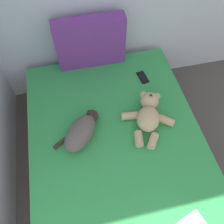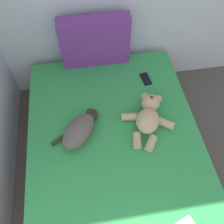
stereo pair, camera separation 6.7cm
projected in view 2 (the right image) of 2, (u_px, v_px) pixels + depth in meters
The scene contains 5 objects.
bed at pixel (116, 159), 2.01m from camera, with size 1.43×2.06×0.47m.
patterned_cushion at pixel (95, 42), 2.11m from camera, with size 0.63×0.13×0.49m.
cat at pixel (80, 129), 1.81m from camera, with size 0.41×0.39×0.15m.
teddy_bear at pixel (148, 116), 1.88m from camera, with size 0.42×0.51×0.16m.
cell_phone at pixel (146, 79), 2.18m from camera, with size 0.09×0.16×0.01m.
Camera 2 is at (0.79, 1.85, 2.14)m, focal length 37.45 mm.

